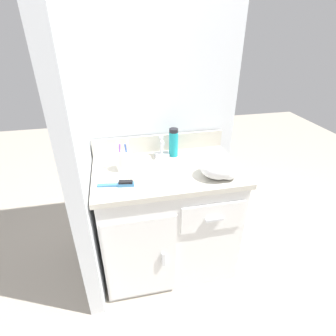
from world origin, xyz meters
TOP-DOWN VIEW (x-y plane):
  - ground_plane at (0.00, 0.00)m, footprint 6.00×6.00m
  - wall_back at (0.00, 0.31)m, footprint 1.02×0.08m
  - wall_left at (-0.47, 0.00)m, footprint 0.08×0.60m
  - vanity at (-0.00, -0.00)m, footprint 0.84×0.53m
  - backsplash at (0.00, 0.25)m, footprint 0.84×0.02m
  - sink_faucet at (0.00, 0.16)m, footprint 0.09×0.09m
  - toothbrush_cup at (-0.24, 0.04)m, footprint 0.08×0.08m
  - shaving_cream_can at (0.07, 0.16)m, footprint 0.06×0.06m
  - hairbrush at (-0.27, -0.12)m, footprint 0.19×0.05m
  - hand_towel at (0.26, -0.14)m, footprint 0.20×0.18m

SIDE VIEW (x-z plane):
  - ground_plane at x=0.00m, z-range 0.00..0.00m
  - vanity at x=0.00m, z-range 0.02..0.76m
  - hairbrush at x=-0.27m, z-range 0.74..0.77m
  - sink_faucet at x=0.00m, z-range 0.73..0.86m
  - hand_towel at x=0.26m, z-range 0.74..0.86m
  - backsplash at x=0.00m, z-range 0.75..0.86m
  - toothbrush_cup at x=-0.24m, z-range 0.72..0.89m
  - shaving_cream_can at x=0.07m, z-range 0.75..0.92m
  - wall_back at x=0.00m, z-range 0.00..2.20m
  - wall_left at x=-0.47m, z-range 0.00..2.20m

